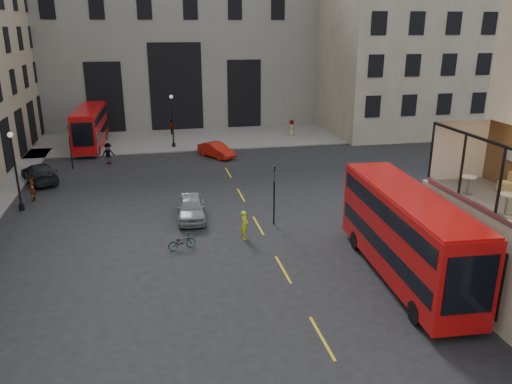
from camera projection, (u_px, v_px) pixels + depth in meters
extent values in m
plane|color=black|center=(369.00, 332.00, 20.24)|extent=(140.00, 140.00, 0.00)
cube|color=black|center=(485.00, 276.00, 20.59)|extent=(0.08, 9.20, 3.00)
cube|color=beige|center=(459.00, 150.00, 24.23)|extent=(3.00, 0.04, 2.90)
cube|color=slate|center=(495.00, 215.00, 19.73)|extent=(0.12, 10.00, 0.18)
cube|color=black|center=(506.00, 147.00, 18.86)|extent=(0.12, 10.00, 0.10)
cube|color=beige|center=(511.00, 155.00, 22.80)|extent=(0.04, 0.45, 0.55)
cube|color=gray|center=(172.00, 49.00, 60.91)|extent=(34.00, 10.00, 18.00)
cube|color=black|center=(176.00, 87.00, 57.51)|extent=(6.00, 0.12, 10.00)
cube|color=black|center=(105.00, 98.00, 56.25)|extent=(4.00, 0.12, 8.00)
cube|color=black|center=(244.00, 94.00, 59.40)|extent=(4.00, 0.12, 8.00)
cube|color=#ADA58B|center=(392.00, 42.00, 58.10)|extent=(16.00, 18.00, 20.00)
cube|color=slate|center=(172.00, 139.00, 54.28)|extent=(40.00, 12.00, 0.12)
cylinder|color=black|center=(274.00, 203.00, 30.73)|extent=(0.10, 0.10, 2.80)
imported|color=black|center=(274.00, 174.00, 30.12)|extent=(0.16, 0.20, 1.00)
cylinder|color=black|center=(71.00, 153.00, 42.81)|extent=(0.10, 0.10, 2.80)
imported|color=black|center=(68.00, 131.00, 42.21)|extent=(0.16, 0.20, 1.00)
cylinder|color=black|center=(16.00, 174.00, 32.79)|extent=(0.14, 0.14, 5.00)
cylinder|color=black|center=(22.00, 207.00, 33.51)|extent=(0.36, 0.36, 0.50)
sphere|color=silver|center=(10.00, 135.00, 31.95)|extent=(0.36, 0.36, 0.36)
cylinder|color=black|center=(173.00, 123.00, 49.80)|extent=(0.14, 0.14, 5.00)
cylinder|color=black|center=(174.00, 145.00, 50.51)|extent=(0.36, 0.36, 0.50)
sphere|color=silver|center=(171.00, 97.00, 48.96)|extent=(0.36, 0.36, 0.36)
cube|color=#AC0C0B|center=(406.00, 233.00, 23.88)|extent=(3.17, 11.18, 3.92)
cube|color=black|center=(405.00, 244.00, 24.05)|extent=(3.17, 10.58, 0.80)
cube|color=black|center=(408.00, 210.00, 23.49)|extent=(3.17, 10.58, 0.80)
cube|color=#AC0C0B|center=(410.00, 194.00, 23.24)|extent=(3.05, 10.95, 0.12)
cylinder|color=black|center=(356.00, 240.00, 27.62)|extent=(0.34, 1.02, 1.00)
cylinder|color=black|center=(395.00, 238.00, 27.94)|extent=(0.34, 1.02, 1.00)
cylinder|color=black|center=(416.00, 313.00, 20.68)|extent=(0.34, 1.02, 1.00)
cylinder|color=black|center=(466.00, 308.00, 21.00)|extent=(0.34, 1.02, 1.00)
cube|color=#BB0D0E|center=(90.00, 127.00, 50.08)|extent=(2.59, 10.10, 3.56)
cube|color=black|center=(91.00, 132.00, 50.24)|extent=(2.62, 9.56, 0.73)
cube|color=black|center=(89.00, 116.00, 49.74)|extent=(2.62, 9.56, 0.73)
cube|color=#BB0D0E|center=(88.00, 109.00, 49.51)|extent=(2.50, 9.90, 0.11)
cylinder|color=black|center=(86.00, 137.00, 53.45)|extent=(0.28, 0.92, 0.91)
cylinder|color=black|center=(106.00, 136.00, 53.79)|extent=(0.28, 0.92, 0.91)
cylinder|color=black|center=(76.00, 152.00, 47.17)|extent=(0.28, 0.92, 0.91)
cylinder|color=black|center=(98.00, 151.00, 47.51)|extent=(0.28, 0.92, 0.91)
imported|color=gray|center=(191.00, 208.00, 31.90)|extent=(1.98, 4.40, 1.47)
imported|color=#B2160A|center=(216.00, 150.00, 46.84)|extent=(3.37, 4.28, 1.36)
imported|color=black|center=(39.00, 173.00, 39.36)|extent=(3.85, 5.45, 1.46)
imported|color=gray|center=(182.00, 242.00, 27.63)|extent=(1.67, 0.98, 0.83)
imported|color=yellow|center=(245.00, 225.00, 28.89)|extent=(0.55, 0.70, 1.69)
imported|color=gray|center=(73.00, 146.00, 47.37)|extent=(1.02, 0.86, 1.85)
imported|color=gray|center=(108.00, 154.00, 44.36)|extent=(1.43, 1.22, 1.93)
imported|color=gray|center=(172.00, 128.00, 55.91)|extent=(1.08, 0.99, 1.77)
imported|color=gray|center=(292.00, 128.00, 55.52)|extent=(0.98, 1.08, 1.86)
imported|color=gray|center=(32.00, 189.00, 35.14)|extent=(0.44, 0.65, 1.75)
cylinder|color=silver|center=(508.00, 194.00, 19.94)|extent=(0.66, 0.66, 0.04)
cylinder|color=slate|center=(506.00, 204.00, 20.06)|extent=(0.09, 0.09, 0.77)
cylinder|color=slate|center=(505.00, 213.00, 20.19)|extent=(0.48, 0.48, 0.03)
cylinder|color=white|center=(469.00, 177.00, 22.28)|extent=(0.65, 0.65, 0.04)
cylinder|color=slate|center=(468.00, 185.00, 22.41)|extent=(0.09, 0.09, 0.76)
cylinder|color=slate|center=(467.00, 193.00, 22.53)|extent=(0.48, 0.48, 0.03)
cube|color=tan|center=(504.00, 187.00, 22.61)|extent=(0.56, 0.56, 0.51)
cube|color=tan|center=(511.00, 177.00, 22.46)|extent=(0.14, 0.48, 0.45)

